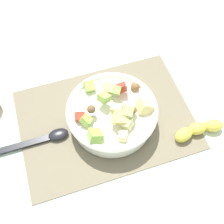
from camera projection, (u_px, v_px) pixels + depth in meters
ground_plane at (106, 119)px, 0.81m from camera, size 2.40×2.40×0.00m
placemat at (106, 119)px, 0.81m from camera, size 0.50×0.36×0.01m
salad_bowl at (112, 114)px, 0.76m from camera, size 0.25×0.25×0.12m
serving_spoon at (44, 139)px, 0.76m from camera, size 0.20×0.04×0.01m
banana_whole at (198, 130)px, 0.77m from camera, size 0.15×0.05×0.04m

